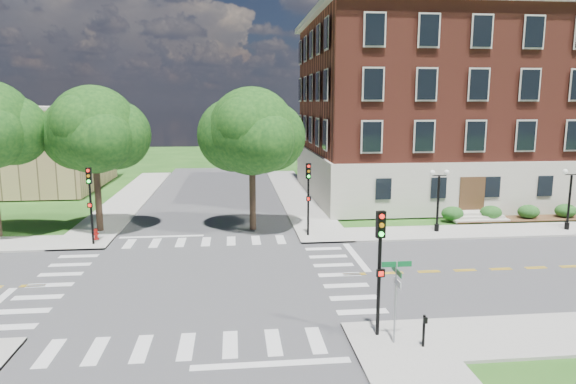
{
  "coord_description": "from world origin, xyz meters",
  "views": [
    {
      "loc": [
        1.85,
        -25.0,
        8.83
      ],
      "look_at": [
        5.26,
        6.95,
        3.2
      ],
      "focal_mm": 32.0,
      "sensor_mm": 36.0,
      "label": 1
    }
  ],
  "objects": [
    {
      "name": "stop_bar_east",
      "position": [
        8.8,
        3.0,
        0.0
      ],
      "size": [
        0.4,
        5.5,
        0.0
      ],
      "primitive_type": "cube",
      "color": "silver",
      "rests_on": "ground"
    },
    {
      "name": "twin_lamp_west",
      "position": [
        15.62,
        7.91,
        2.52
      ],
      "size": [
        1.36,
        0.36,
        4.23
      ],
      "color": "black",
      "rests_on": "ground"
    },
    {
      "name": "tree_d",
      "position": [
        3.11,
        9.77,
        6.89
      ],
      "size": [
        5.94,
        5.94,
        9.76
      ],
      "color": "#302218",
      "rests_on": "ground"
    },
    {
      "name": "push_button_post",
      "position": [
        8.55,
        -8.33,
        0.8
      ],
      "size": [
        0.14,
        0.21,
        1.2
      ],
      "color": "black",
      "rests_on": "ground"
    },
    {
      "name": "shrub_row",
      "position": [
        27.0,
        10.8,
        0.0
      ],
      "size": [
        18.0,
        2.0,
        1.3
      ],
      "primitive_type": null,
      "color": "#1D4818",
      "rests_on": "ground"
    },
    {
      "name": "twin_lamp_east",
      "position": [
        24.81,
        7.41,
        2.52
      ],
      "size": [
        1.36,
        0.36,
        4.23
      ],
      "color": "black",
      "rests_on": "ground"
    },
    {
      "name": "sidewalk_ne",
      "position": [
        15.38,
        15.38,
        0.06
      ],
      "size": [
        34.0,
        34.0,
        0.12
      ],
      "color": "#9E9B93",
      "rests_on": "ground"
    },
    {
      "name": "traffic_signal_se",
      "position": [
        7.16,
        -7.21,
        3.19
      ],
      "size": [
        0.35,
        0.39,
        4.8
      ],
      "color": "black",
      "rests_on": "ground"
    },
    {
      "name": "traffic_signal_nw",
      "position": [
        -6.95,
        7.05,
        3.19
      ],
      "size": [
        0.32,
        0.35,
        4.8
      ],
      "color": "black",
      "rests_on": "ground"
    },
    {
      "name": "main_building",
      "position": [
        24.0,
        21.99,
        8.34
      ],
      "size": [
        30.6,
        22.4,
        16.5
      ],
      "color": "beige",
      "rests_on": "ground"
    },
    {
      "name": "traffic_signal_ne",
      "position": [
        6.68,
        7.74,
        3.19
      ],
      "size": [
        0.38,
        0.45,
        4.8
      ],
      "color": "black",
      "rests_on": "ground"
    },
    {
      "name": "sidewalk_nw",
      "position": [
        -15.38,
        15.38,
        0.06
      ],
      "size": [
        34.0,
        34.0,
        0.12
      ],
      "color": "#9E9B93",
      "rests_on": "ground"
    },
    {
      "name": "tree_c",
      "position": [
        -7.38,
        10.52,
        7.02
      ],
      "size": [
        5.86,
        5.86,
        9.85
      ],
      "color": "#302218",
      "rests_on": "ground"
    },
    {
      "name": "ground",
      "position": [
        0.0,
        0.0,
        0.0
      ],
      "size": [
        160.0,
        160.0,
        0.0
      ],
      "primitive_type": "plane",
      "color": "#204E16",
      "rests_on": "ground"
    },
    {
      "name": "fire_hydrant",
      "position": [
        -7.03,
        8.08,
        0.46
      ],
      "size": [
        0.35,
        0.35,
        0.75
      ],
      "color": "#9A100B",
      "rests_on": "ground"
    },
    {
      "name": "road_ew",
      "position": [
        0.0,
        0.0,
        0.01
      ],
      "size": [
        90.0,
        12.0,
        0.01
      ],
      "primitive_type": "cube",
      "color": "#3D3D3F",
      "rests_on": "ground"
    },
    {
      "name": "crosswalk_east",
      "position": [
        7.2,
        0.0,
        0.0
      ],
      "size": [
        2.2,
        10.2,
        0.02
      ],
      "primitive_type": null,
      "color": "silver",
      "rests_on": "ground"
    },
    {
      "name": "road_ns",
      "position": [
        0.0,
        0.0,
        0.01
      ],
      "size": [
        12.0,
        90.0,
        0.01
      ],
      "primitive_type": "cube",
      "color": "#3D3D3F",
      "rests_on": "ground"
    },
    {
      "name": "street_sign_pole",
      "position": [
        7.6,
        -7.9,
        2.31
      ],
      "size": [
        1.1,
        1.1,
        3.1
      ],
      "color": "gray",
      "rests_on": "ground"
    }
  ]
}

